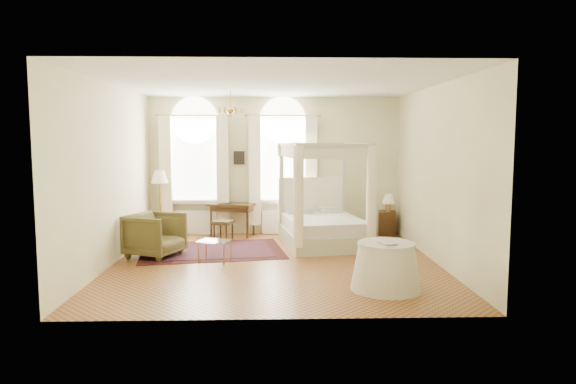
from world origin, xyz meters
name	(u,v)px	position (x,y,z in m)	size (l,w,h in m)	color
ground	(275,263)	(0.00, 0.00, 0.00)	(6.00, 6.00, 0.00)	#A76130
room_walls	(275,157)	(0.00, 0.00, 1.98)	(6.00, 6.00, 6.00)	#FBF5BF
window_left	(195,173)	(-1.90, 2.87, 1.49)	(1.62, 0.27, 3.29)	white
window_right	(283,173)	(0.20, 2.87, 1.49)	(1.62, 0.27, 3.29)	white
chandelier	(230,109)	(-0.90, 1.20, 2.91)	(0.51, 0.45, 0.50)	#B07B3A
wall_pictures	(278,156)	(0.09, 2.97, 1.89)	(2.54, 0.03, 0.39)	black
canopy_bed	(323,223)	(1.04, 1.52, 0.50)	(1.97, 2.28, 2.22)	#B6BA97
nightstand	(387,223)	(2.70, 2.70, 0.29)	(0.40, 0.37, 0.58)	#3D2610
nightstand_lamp	(388,200)	(2.71, 2.65, 0.85)	(0.28, 0.28, 0.42)	#B07B3A
writing_desk	(232,208)	(-1.01, 2.70, 0.67)	(1.15, 0.83, 0.78)	#3D2610
laptop	(225,203)	(-1.18, 2.64, 0.79)	(0.31, 0.20, 0.02)	black
stool	(223,224)	(-1.17, 2.11, 0.39)	(0.53, 0.53, 0.47)	#43351C
armchair	(155,235)	(-2.36, 0.59, 0.43)	(0.92, 0.95, 0.86)	#4E4521
coffee_table	(215,243)	(-1.14, 0.12, 0.37)	(0.69, 0.58, 0.41)	silver
floor_lamp	(160,180)	(-2.70, 2.70, 1.34)	(0.40, 0.40, 1.57)	#B07B3A
oriental_rug	(213,251)	(-1.29, 1.06, 0.01)	(3.14, 2.47, 0.01)	#400F10
side_table	(386,266)	(1.69, -1.74, 0.36)	(1.08, 1.08, 0.73)	beige
book	(381,244)	(1.58, -1.88, 0.75)	(0.21, 0.28, 0.03)	black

